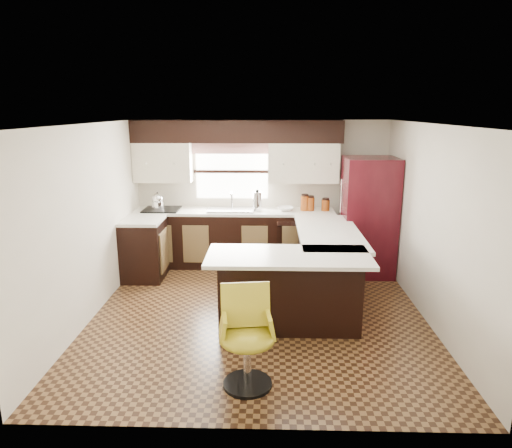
{
  "coord_description": "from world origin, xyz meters",
  "views": [
    {
      "loc": [
        0.12,
        -5.44,
        2.57
      ],
      "look_at": [
        -0.05,
        0.45,
        1.08
      ],
      "focal_mm": 32.0,
      "sensor_mm": 36.0,
      "label": 1
    }
  ],
  "objects_px": {
    "peninsula_return": "(289,292)",
    "refrigerator": "(368,217)",
    "bar_chair": "(247,340)",
    "peninsula_long": "(324,265)"
  },
  "relations": [
    {
      "from": "refrigerator",
      "to": "peninsula_return",
      "type": "bearing_deg",
      "value": -124.29
    },
    {
      "from": "peninsula_return",
      "to": "bar_chair",
      "type": "relative_size",
      "value": 1.71
    },
    {
      "from": "peninsula_long",
      "to": "bar_chair",
      "type": "xyz_separation_m",
      "value": [
        -0.97,
        -2.21,
        0.03
      ]
    },
    {
      "from": "refrigerator",
      "to": "bar_chair",
      "type": "distance_m",
      "value": 3.63
    },
    {
      "from": "peninsula_return",
      "to": "refrigerator",
      "type": "xyz_separation_m",
      "value": [
        1.31,
        1.92,
        0.48
      ]
    },
    {
      "from": "peninsula_long",
      "to": "bar_chair",
      "type": "distance_m",
      "value": 2.41
    },
    {
      "from": "peninsula_long",
      "to": "peninsula_return",
      "type": "distance_m",
      "value": 1.11
    },
    {
      "from": "bar_chair",
      "to": "peninsula_return",
      "type": "bearing_deg",
      "value": 62.75
    },
    {
      "from": "peninsula_return",
      "to": "refrigerator",
      "type": "height_order",
      "value": "refrigerator"
    },
    {
      "from": "peninsula_return",
      "to": "refrigerator",
      "type": "distance_m",
      "value": 2.37
    }
  ]
}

